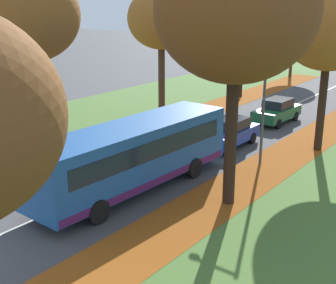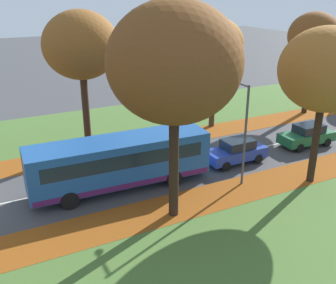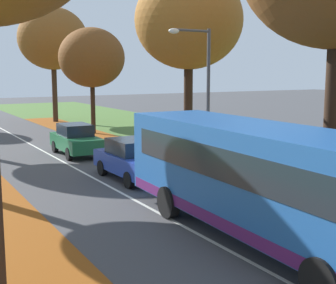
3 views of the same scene
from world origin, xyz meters
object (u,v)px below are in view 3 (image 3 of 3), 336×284
Objects in this scene: car_blue_lead at (132,159)px; car_green_following at (76,140)px; tree_right_far at (92,58)px; tree_right_distant at (53,39)px; streetlamp_right at (201,87)px; bus at (263,177)px; tree_right_mid at (189,21)px.

car_green_following is (-0.12, 6.48, 0.00)m from car_blue_lead.
tree_right_far is at bearing 74.92° from car_blue_lead.
tree_right_distant is 1.62× the size of streetlamp_right.
tree_right_far is 9.15m from tree_right_distant.
bus reaches higher than car_blue_lead.
car_blue_lead is (-3.80, -14.12, -4.46)m from tree_right_far.
tree_right_far is at bearing 79.77° from bus.
tree_right_far is 0.70× the size of bus.
car_blue_lead is (-2.36, 1.49, -2.92)m from streetlamp_right.
streetlamp_right reaches higher than bus.
tree_right_far is 1.22× the size of streetlamp_right.
tree_right_distant is (-0.01, 8.97, 1.81)m from tree_right_far.
tree_right_mid is at bearing -42.74° from car_green_following.
tree_right_distant is 2.31× the size of car_blue_lead.
car_blue_lead is at bearing -150.18° from tree_right_mid.
car_green_following is at bearing 137.26° from tree_right_mid.
streetlamp_right is at bearing -93.34° from tree_right_distant.
tree_right_far is 9.67m from car_green_following.
streetlamp_right reaches higher than car_green_following.
tree_right_distant is at bearing 82.70° from bus.
car_blue_lead is at bearing -88.95° from car_green_following.
streetlamp_right is 1.42× the size of car_blue_lead.
bus is at bearing -90.31° from car_green_following.
car_blue_lead is 0.99× the size of car_green_following.
tree_right_mid reaches higher than streetlamp_right.
tree_right_far is 1.73× the size of car_green_following.
streetlamp_right is (-1.90, -3.93, -3.00)m from tree_right_mid.
tree_right_distant reaches higher than car_green_following.
bus is at bearing -111.23° from streetlamp_right.
car_blue_lead is at bearing 88.59° from bus.
tree_right_distant is at bearing 91.30° from tree_right_mid.
streetlamp_right is at bearing -72.76° from car_green_following.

